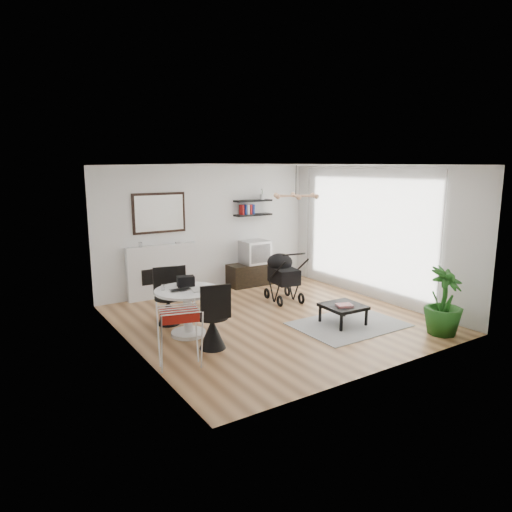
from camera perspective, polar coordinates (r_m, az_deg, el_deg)
floor at (r=8.20m, az=2.12°, el=-7.92°), size 5.00×5.00×0.00m
ceiling at (r=7.76m, az=2.26°, el=11.29°), size 5.00×5.00×0.00m
wall_back at (r=10.00m, az=-6.05°, el=3.44°), size 5.00×0.00×5.00m
wall_left at (r=6.78m, az=-15.42°, el=-0.55°), size 0.00×5.00×5.00m
wall_right at (r=9.51m, az=14.66°, el=2.74°), size 0.00×5.00×5.00m
sheer_curtain at (r=9.57m, az=13.37°, el=2.85°), size 0.04×3.60×2.60m
fireplace at (r=9.61m, az=-11.62°, el=-1.07°), size 1.50×0.17×2.16m
shelf_lower at (r=10.39m, az=-0.37°, el=5.17°), size 0.90×0.25×0.04m
shelf_upper at (r=10.36m, az=-0.37°, el=6.93°), size 0.90×0.25×0.04m
pendant_lamp at (r=8.43m, az=4.99°, el=7.50°), size 0.90×0.90×0.10m
tv_console at (r=10.52m, az=-0.03°, el=-2.21°), size 1.34×0.47×0.50m
crt_tv at (r=10.40m, az=-0.15°, el=0.51°), size 0.60×0.52×0.52m
dining_table at (r=7.40m, az=-8.53°, el=-6.10°), size 1.04×1.04×0.76m
laptop at (r=7.24m, az=-9.29°, el=-4.26°), size 0.33×0.21×0.03m
black_bag at (r=7.52m, az=-8.79°, el=-3.12°), size 0.31×0.23×0.17m
newspaper at (r=7.30m, az=-6.60°, el=-4.12°), size 0.43×0.39×0.01m
drinking_glass at (r=7.35m, az=-11.54°, el=-3.83°), size 0.06×0.06×0.09m
chair_far at (r=8.03m, az=-10.92°, el=-6.24°), size 0.48×0.50×0.97m
chair_near at (r=6.87m, az=-5.43°, el=-8.93°), size 0.52×0.53×1.03m
drying_rack at (r=6.28m, az=-9.51°, el=-9.87°), size 0.68×0.65×0.84m
stroller at (r=9.26m, az=3.35°, el=-2.78°), size 0.66×0.91×1.06m
rug at (r=8.09m, az=11.50°, el=-8.38°), size 1.83×1.32×0.01m
coffee_table at (r=8.01m, az=10.85°, el=-6.27°), size 0.67×0.67×0.33m
magazines at (r=7.91m, az=10.99°, el=-6.08°), size 0.32×0.28×0.04m
potted_plant at (r=7.95m, az=22.44°, el=-5.27°), size 0.70×0.70×1.10m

